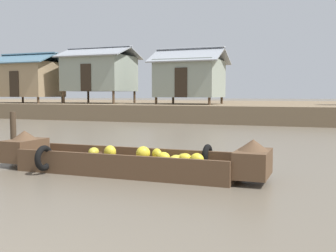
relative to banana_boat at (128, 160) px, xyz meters
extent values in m
plane|color=#665B4C|center=(0.46, 4.21, -0.26)|extent=(300.00, 300.00, 0.00)
cube|color=#756047|center=(0.46, 23.82, 0.23)|extent=(160.00, 20.00, 0.98)
cube|color=brown|center=(-0.03, -0.01, -0.20)|extent=(4.52, 1.25, 0.12)
cube|color=brown|center=(-0.04, 0.54, 0.03)|extent=(4.51, 0.14, 0.34)
cube|color=brown|center=(-0.02, -0.56, 0.03)|extent=(4.51, 0.14, 0.34)
cube|color=brown|center=(2.52, 0.02, 0.09)|extent=(0.60, 1.02, 0.47)
cone|color=brown|center=(2.52, 0.02, 0.43)|extent=(0.57, 0.57, 0.20)
cube|color=brown|center=(-2.58, -0.05, 0.09)|extent=(0.60, 1.02, 0.47)
cone|color=brown|center=(-2.58, -0.05, 0.43)|extent=(0.57, 0.57, 0.20)
cube|color=brown|center=(-0.99, -0.03, 0.04)|extent=(0.21, 1.07, 0.05)
torus|color=black|center=(1.47, 0.68, 0.06)|extent=(0.13, 0.52, 0.52)
torus|color=black|center=(-1.53, -0.70, 0.06)|extent=(0.13, 0.52, 0.52)
ellipsoid|color=yellow|center=(0.26, 0.16, 0.14)|extent=(0.39, 0.39, 0.28)
ellipsoid|color=yellow|center=(1.06, 0.34, 0.05)|extent=(0.36, 0.39, 0.19)
ellipsoid|color=yellow|center=(1.45, 0.04, 0.09)|extent=(0.30, 0.25, 0.26)
ellipsoid|color=yellow|center=(0.72, 0.14, 0.08)|extent=(0.31, 0.28, 0.21)
ellipsoid|color=yellow|center=(0.50, 0.32, 0.10)|extent=(0.35, 0.34, 0.26)
ellipsoid|color=yellow|center=(-0.40, -0.03, 0.16)|extent=(0.27, 0.25, 0.26)
ellipsoid|color=gold|center=(-1.01, 0.31, 0.08)|extent=(0.29, 0.36, 0.20)
ellipsoid|color=gold|center=(1.02, 0.03, 0.07)|extent=(0.30, 0.38, 0.18)
ellipsoid|color=yellow|center=(1.21, 0.06, 0.11)|extent=(0.30, 0.27, 0.19)
cylinder|color=#4C3826|center=(-14.90, 15.60, 0.94)|extent=(0.16, 0.16, 0.44)
cylinder|color=#4C3826|center=(-18.60, 18.35, 0.94)|extent=(0.16, 0.16, 0.44)
cylinder|color=#4C3826|center=(-14.90, 18.35, 0.94)|extent=(0.16, 0.16, 0.44)
cube|color=#9E8460|center=(-16.75, 16.98, 2.41)|extent=(4.11, 3.15, 2.49)
cube|color=#2D2319|center=(-16.75, 15.38, 2.06)|extent=(0.80, 0.04, 1.80)
cube|color=slate|center=(-16.75, 16.19, 3.90)|extent=(4.81, 2.07, 0.86)
cube|color=slate|center=(-16.75, 17.76, 3.90)|extent=(4.81, 2.07, 0.86)
cylinder|color=#4C3826|center=(-13.33, 16.33, 1.14)|extent=(0.16, 0.16, 0.85)
cylinder|color=#4C3826|center=(-9.43, 16.33, 1.14)|extent=(0.16, 0.16, 0.85)
cylinder|color=#4C3826|center=(-13.33, 19.43, 1.14)|extent=(0.16, 0.16, 0.85)
cylinder|color=#4C3826|center=(-9.43, 19.43, 1.14)|extent=(0.16, 0.16, 0.85)
cube|color=gray|center=(-11.38, 17.88, 2.79)|extent=(4.30, 3.50, 2.44)
cube|color=#2D2319|center=(-11.38, 16.11, 2.46)|extent=(0.80, 0.04, 1.80)
cube|color=#9399A0|center=(-11.38, 17.00, 4.26)|extent=(5.00, 2.25, 0.83)
cube|color=#9399A0|center=(-11.38, 18.75, 4.26)|extent=(5.00, 2.25, 0.83)
cylinder|color=#4C3826|center=(-6.41, 16.37, 0.94)|extent=(0.16, 0.16, 0.44)
cylinder|color=#4C3826|center=(-2.95, 16.37, 0.94)|extent=(0.16, 0.16, 0.44)
cylinder|color=#4C3826|center=(-6.41, 19.36, 0.94)|extent=(0.16, 0.16, 0.44)
cylinder|color=#4C3826|center=(-2.95, 19.36, 0.94)|extent=(0.16, 0.16, 0.44)
cube|color=gray|center=(-4.68, 17.87, 2.34)|extent=(3.86, 3.40, 2.37)
cube|color=#2D2319|center=(-4.68, 16.15, 2.06)|extent=(0.80, 0.04, 1.80)
cube|color=#9399A0|center=(-4.68, 17.02, 3.82)|extent=(4.56, 2.19, 1.05)
cube|color=#9399A0|center=(-4.68, 18.71, 3.82)|extent=(4.56, 2.19, 1.05)
cylinder|color=#423323|center=(-3.28, 0.38, 0.33)|extent=(0.14, 0.14, 1.18)
camera|label=1|loc=(3.80, -7.40, 1.34)|focal=44.02mm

